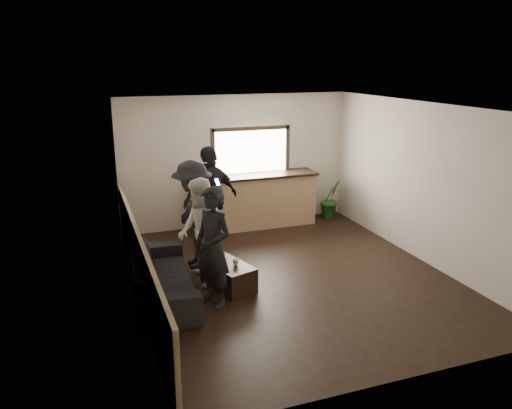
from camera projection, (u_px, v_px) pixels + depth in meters
name	position (u px, v px, depth m)	size (l,w,h in m)	color
ground	(291.00, 276.00, 8.35)	(5.00, 6.00, 0.01)	black
room_shell	(250.00, 196.00, 7.70)	(5.01, 6.01, 2.80)	silver
bar_counter	(255.00, 197.00, 10.70)	(2.70, 0.68, 2.13)	tan
sofa	(162.00, 275.00, 7.59)	(2.27, 0.89, 0.66)	black
coffee_table	(229.00, 276.00, 7.90)	(0.50, 0.90, 0.40)	black
cup_a	(220.00, 259.00, 7.89)	(0.12, 0.12, 0.09)	silver
cup_b	(236.00, 262.00, 7.78)	(0.10, 0.10, 0.10)	silver
potted_plant	(331.00, 199.00, 11.30)	(0.50, 0.40, 0.91)	#2D6623
person_a	(213.00, 247.00, 7.17)	(0.69, 0.78, 1.78)	black
person_b	(200.00, 232.00, 7.87)	(0.66, 0.85, 1.73)	white
person_c	(193.00, 215.00, 8.53)	(0.74, 1.23, 1.87)	black
person_d	(211.00, 199.00, 9.28)	(1.26, 0.85, 1.98)	black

